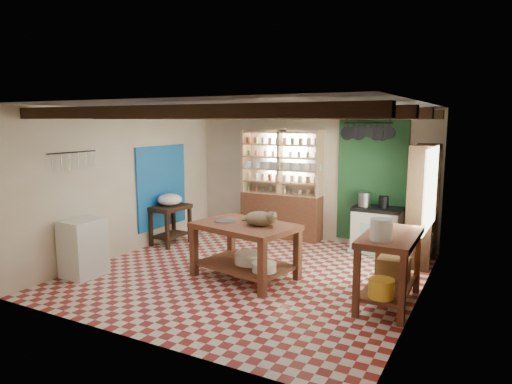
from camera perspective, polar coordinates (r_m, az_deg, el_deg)
The scene contains 30 objects.
floor at distance 7.29m, azimuth -0.80°, elevation -10.23°, with size 5.00×5.00×0.02m, color maroon.
ceiling at distance 6.89m, azimuth -0.84°, elevation 10.73°, with size 5.00×5.00×0.02m, color #4A4A4F.
wall_back at distance 9.22m, azimuth 6.76°, elevation 2.12°, with size 5.00×0.04×2.60m, color beige.
wall_front at distance 4.98m, azimuth -14.99°, elevation -3.95°, with size 5.00×0.04×2.60m, color beige.
wall_left at distance 8.46m, azimuth -15.78°, elevation 1.24°, with size 0.04×5.00×2.60m, color beige.
wall_right at distance 6.17m, azimuth 19.91°, elevation -1.72°, with size 0.04×5.00×2.60m, color beige.
ceiling_beams at distance 6.89m, azimuth -0.84°, elevation 9.73°, with size 5.00×3.80×0.15m, color black.
blue_wall_patch at distance 9.13m, azimuth -11.68°, elevation 0.66°, with size 0.04×1.40×1.60m, color #165DA9.
green_wall_patch at distance 8.82m, azimuth 14.26°, elevation 1.27°, with size 1.30×0.04×2.30m, color #1F4E28.
window_back at distance 9.35m, azimuth 3.90°, elevation 4.72°, with size 0.90×0.02×0.80m, color silver.
window_right at distance 7.14m, azimuth 20.99°, elevation 0.42°, with size 0.02×1.30×1.20m, color silver.
utensil_rail at distance 7.56m, azimuth -21.93°, elevation 3.71°, with size 0.06×0.90×0.28m, color black.
pot_rack at distance 8.34m, azimuth 13.79°, elevation 7.28°, with size 0.86×0.12×0.36m, color black.
shelving_unit at distance 9.29m, azimuth 3.15°, elevation 0.97°, with size 1.70×0.34×2.20m, color tan.
tall_rack at distance 8.01m, azimuth 20.17°, elevation -1.57°, with size 0.40×0.86×2.00m, color black.
work_table at distance 6.99m, azimuth -1.38°, elevation -7.36°, with size 1.49×0.99×0.84m, color brown.
stove at distance 8.61m, azimuth 14.88°, elevation -4.59°, with size 0.85×0.57×0.83m, color silver.
prep_table at distance 9.02m, azimuth -10.63°, elevation -4.06°, with size 0.52×0.75×0.76m, color black.
white_cabinet at distance 7.56m, azimuth -20.78°, elevation -6.53°, with size 0.49×0.59×0.89m, color white.
right_counter at distance 6.25m, azimuth 16.31°, elevation -9.26°, with size 0.66×1.31×0.94m, color brown.
cat at distance 6.75m, azimuth 0.50°, elevation -3.35°, with size 0.47×0.36×0.21m, color #8A7550.
steel_tray at distance 7.08m, azimuth -3.81°, elevation -3.58°, with size 0.35×0.35×0.02m, color #A5A5AC.
basin_large at distance 7.03m, azimuth -0.79°, elevation -8.28°, with size 0.46×0.46×0.16m, color white.
basin_small at distance 6.69m, azimuth 1.03°, elevation -9.35°, with size 0.36×0.36×0.13m, color white.
kettle_left at distance 8.56m, azimuth 13.40°, elevation -0.91°, with size 0.22×0.22×0.25m, color #A5A5AC.
kettle_right at distance 8.49m, azimuth 15.67°, elevation -1.21°, with size 0.17×0.17×0.22m, color black.
enamel_bowl at distance 8.92m, azimuth -10.72°, elevation -0.94°, with size 0.47×0.47×0.23m, color white.
white_bucket at distance 5.77m, azimuth 15.41°, elevation -4.51°, with size 0.27×0.27×0.27m, color white.
wicker_basket at distance 6.55m, azimuth 16.80°, elevation -9.14°, with size 0.41×0.33×0.29m, color olive.
yellow_tub at distance 5.86m, azimuth 15.39°, elevation -11.54°, with size 0.31×0.31×0.23m, color yellow.
Camera 1 is at (3.35, -6.02, 2.38)m, focal length 32.00 mm.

